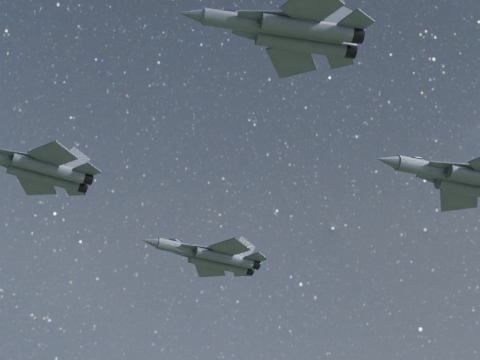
{
  "coord_description": "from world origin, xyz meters",
  "views": [
    {
      "loc": [
        -4.86,
        -65.57,
        107.71
      ],
      "look_at": [
        0.2,
        -3.49,
        149.96
      ],
      "focal_mm": 55.0,
      "sensor_mm": 36.0,
      "label": 1
    }
  ],
  "objects": [
    {
      "name": "jet_lead",
      "position": [
        -21.21,
        -1.04,
        152.08
      ],
      "size": [
        15.57,
        10.25,
        3.99
      ],
      "rotation": [
        0.0,
        0.0,
        0.41
      ],
      "color": "#383D46"
    },
    {
      "name": "jet_slot",
      "position": [
        24.8,
        -2.52,
        152.15
      ],
      "size": [
        18.79,
        12.82,
        4.72
      ],
      "rotation": [
        0.0,
        0.0,
        0.24
      ],
      "color": "#383D46"
    },
    {
      "name": "jet_right",
      "position": [
        2.68,
        -22.78,
        151.92
      ],
      "size": [
        16.06,
        11.21,
        4.04
      ],
      "rotation": [
        0.0,
        0.0,
        0.12
      ],
      "color": "#383D46"
    },
    {
      "name": "jet_left",
      "position": [
        -1.85,
        13.39,
        150.02
      ],
      "size": [
        15.53,
        10.33,
        3.95
      ],
      "rotation": [
        0.0,
        0.0,
        0.36
      ],
      "color": "#383D46"
    }
  ]
}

